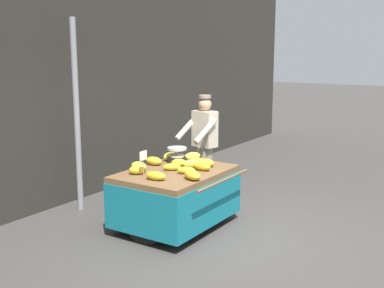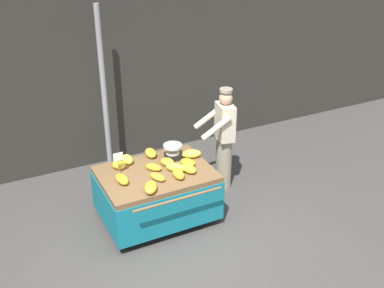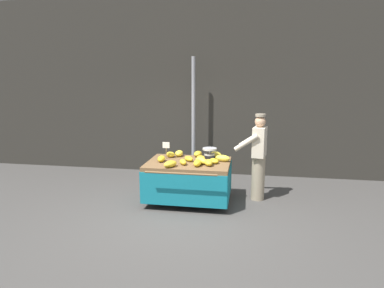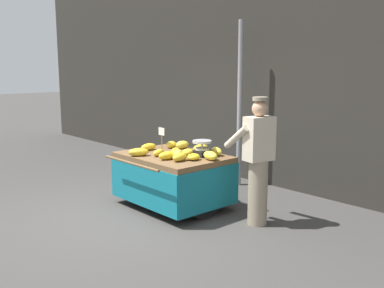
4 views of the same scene
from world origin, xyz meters
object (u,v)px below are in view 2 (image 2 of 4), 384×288
Objects in this scene: banana_bunch_6 at (173,148)px; banana_bunch_13 at (151,153)px; banana_bunch_3 at (154,167)px; banana_bunch_4 at (178,174)px; vendor_person at (224,139)px; banana_bunch_8 at (122,179)px; banana_bunch_2 at (119,165)px; banana_bunch_12 at (151,187)px; banana_cart at (156,185)px; banana_bunch_9 at (158,177)px; banana_bunch_5 at (189,169)px; banana_bunch_10 at (176,168)px; banana_bunch_1 at (127,159)px; banana_bunch_11 at (167,162)px; banana_bunch_0 at (191,154)px; price_sign at (118,159)px; weighing_scale at (173,152)px; street_pole at (104,94)px; banana_bunch_7 at (188,162)px.

banana_bunch_6 is 0.37m from banana_bunch_13.
banana_bunch_3 is at bearing -142.08° from banana_bunch_6.
vendor_person is at bearing 30.45° from banana_bunch_4.
banana_bunch_6 is 1.12m from banana_bunch_8.
banana_bunch_3 is 0.14× the size of vendor_person.
banana_bunch_12 reaches higher than banana_bunch_2.
banana_cart is 6.58× the size of banana_bunch_3.
banana_bunch_4 is 0.29m from banana_bunch_9.
banana_bunch_5 is 0.99× the size of banana_bunch_13.
banana_bunch_1 is at bearing 134.63° from banana_bunch_10.
banana_bunch_5 is 0.88× the size of banana_bunch_10.
banana_bunch_11 is (0.75, 0.16, -0.00)m from banana_bunch_8.
price_sign is at bearing 179.31° from banana_bunch_0.
banana_bunch_1 is 0.98× the size of banana_bunch_3.
price_sign is 1.42× the size of banana_bunch_1.
weighing_scale is at bearing 42.82° from banana_bunch_11.
banana_bunch_8 is at bearing -153.47° from banana_bunch_6.
banana_bunch_1 reaches higher than banana_bunch_2.
banana_bunch_13 is (0.11, 0.46, 0.27)m from banana_cart.
street_pole reaches higher than banana_bunch_4.
banana_bunch_12 reaches higher than banana_cart.
banana_bunch_3 is at bearing 96.10° from banana_cart.
price_sign reaches higher than banana_bunch_2.
banana_bunch_1 is at bearing -178.73° from banana_bunch_6.
banana_bunch_7 is 0.59m from banana_bunch_9.
weighing_scale reaches higher than banana_bunch_12.
weighing_scale is at bearing -15.34° from banana_bunch_1.
banana_bunch_4 is 1.05× the size of banana_bunch_5.
banana_bunch_13 is (-0.27, 0.22, -0.06)m from weighing_scale.
banana_bunch_4 is at bearing -32.68° from price_sign.
banana_bunch_9 is 0.85× the size of banana_bunch_12.
banana_bunch_6 is (0.10, 0.20, -0.06)m from weighing_scale.
banana_bunch_5 is at bearing -9.47° from banana_bunch_8.
vendor_person is at bearing 25.47° from banana_bunch_7.
banana_bunch_2 is at bearing 102.92° from banana_bunch_12.
banana_bunch_1 is (-0.09, -1.25, -0.57)m from street_pole.
banana_bunch_0 reaches higher than banana_bunch_11.
banana_bunch_7 is at bearing -10.19° from banana_bunch_3.
banana_bunch_13 reaches higher than banana_bunch_5.
price_sign reaches higher than banana_bunch_12.
banana_bunch_9 is (0.46, -0.16, -0.00)m from banana_bunch_8.
banana_bunch_3 is at bearing 63.47° from banana_bunch_12.
banana_bunch_5 is at bearing -43.00° from banana_bunch_1.
banana_bunch_5 is at bearing -112.66° from banana_bunch_7.
price_sign is at bearing 80.06° from banana_bunch_8.
weighing_scale is 1.11× the size of banana_bunch_9.
price_sign reaches higher than banana_bunch_10.
banana_bunch_8 is at bearing 161.17° from banana_bunch_9.
banana_cart is at bearing -36.91° from banana_bunch_2.
banana_bunch_0 is 1.21× the size of banana_bunch_3.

